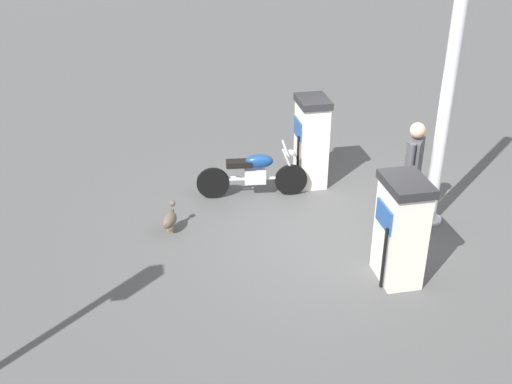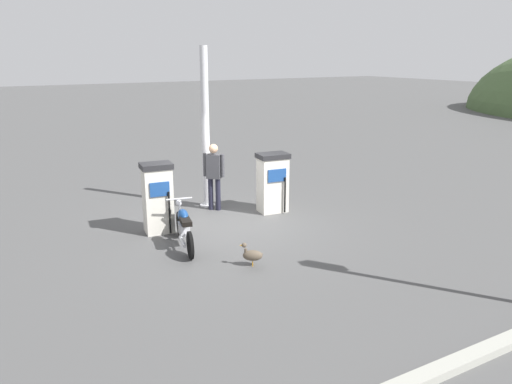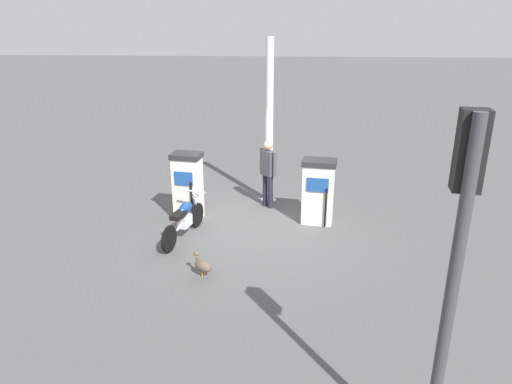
% 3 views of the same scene
% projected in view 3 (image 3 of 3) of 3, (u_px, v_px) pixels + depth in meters
% --- Properties ---
extents(ground_plane, '(120.00, 120.00, 0.00)m').
position_uv_depth(ground_plane, '(251.00, 224.00, 10.96)').
color(ground_plane, '#4C4C4C').
extents(fuel_pump_near, '(0.63, 0.74, 1.61)m').
position_uv_depth(fuel_pump_near, '(188.00, 186.00, 11.05)').
color(fuel_pump_near, silver).
rests_on(fuel_pump_near, ground).
extents(fuel_pump_far, '(0.66, 0.83, 1.53)m').
position_uv_depth(fuel_pump_far, '(318.00, 191.00, 10.82)').
color(fuel_pump_far, silver).
rests_on(fuel_pump_far, ground).
extents(motorcycle_near_pump, '(1.87, 0.73, 0.92)m').
position_uv_depth(motorcycle_near_pump, '(184.00, 219.00, 10.13)').
color(motorcycle_near_pump, black).
rests_on(motorcycle_near_pump, ground).
extents(attendant_person, '(0.46, 0.47, 1.74)m').
position_uv_depth(attendant_person, '(268.00, 169.00, 11.68)').
color(attendant_person, '#1E1E2D').
rests_on(attendant_person, ground).
extents(wandering_duck, '(0.36, 0.44, 0.47)m').
position_uv_depth(wandering_duck, '(203.00, 265.00, 8.63)').
color(wandering_duck, brown).
rests_on(wandering_duck, ground).
extents(roadside_traffic_light, '(0.39, 0.26, 3.76)m').
position_uv_depth(roadside_traffic_light, '(458.00, 242.00, 4.21)').
color(roadside_traffic_light, '#38383A').
rests_on(roadside_traffic_light, ground).
extents(canopy_support_pole, '(0.40, 0.40, 4.15)m').
position_uv_depth(canopy_support_pole, '(269.00, 126.00, 11.74)').
color(canopy_support_pole, silver).
rests_on(canopy_support_pole, ground).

